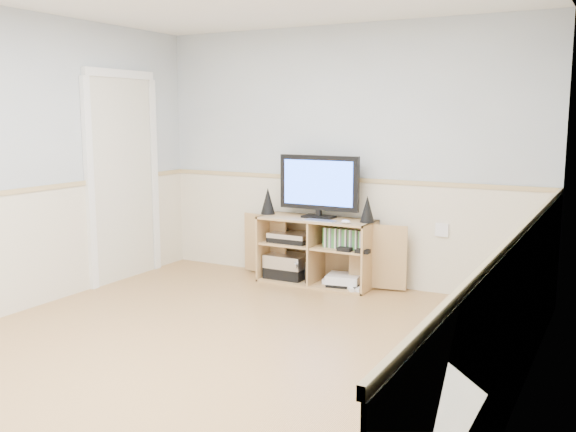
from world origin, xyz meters
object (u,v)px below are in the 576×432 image
at_px(media_cabinet, 319,250).
at_px(keyboard, 320,221).
at_px(game_consoles, 343,280).
at_px(monitor, 319,184).

relative_size(media_cabinet, keyboard, 5.86).
height_order(keyboard, game_consoles, keyboard).
distance_m(media_cabinet, monitor, 0.65).
xyz_separation_m(media_cabinet, monitor, (-0.00, -0.00, 0.65)).
xyz_separation_m(keyboard, game_consoles, (0.19, 0.13, -0.59)).
relative_size(monitor, keyboard, 2.73).
bearing_deg(keyboard, media_cabinet, 119.29).
xyz_separation_m(media_cabinet, keyboard, (0.10, -0.19, 0.32)).
height_order(monitor, keyboard, monitor).
xyz_separation_m(monitor, game_consoles, (0.29, -0.06, -0.91)).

